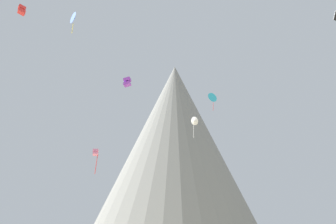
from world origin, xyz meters
TOP-DOWN VIEW (x-y plane):
  - rock_massif at (4.28, 109.20)m, footprint 87.65×87.65m
  - kite_white_high at (5.10, 59.58)m, footprint 1.94×1.91m
  - kite_black_high at (24.15, 27.49)m, footprint 1.02×0.71m
  - kite_pink_mid at (-11.83, 27.31)m, footprint 0.80×0.85m
  - kite_cyan_high at (8.61, 55.70)m, footprint 2.24×1.53m
  - kite_blue_high at (-16.51, 29.36)m, footprint 1.59×1.96m
  - kite_violet_high at (-8.91, 46.40)m, footprint 1.59×1.52m
  - kite_red_high at (-24.18, 27.99)m, footprint 1.47×1.42m

SIDE VIEW (x-z plane):
  - kite_pink_mid at x=-11.83m, z-range 16.32..19.73m
  - rock_massif at x=4.28m, z-range -1.56..65.79m
  - kite_white_high at x=5.10m, z-range 30.09..34.89m
  - kite_violet_high at x=-8.91m, z-range 35.27..36.97m
  - kite_cyan_high at x=8.61m, z-range 34.60..38.56m
  - kite_blue_high at x=-16.51m, z-range 38.00..41.62m
  - kite_black_high at x=24.15m, z-range 39.39..40.85m
  - kite_red_high at x=-24.18m, z-range 39.49..40.93m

